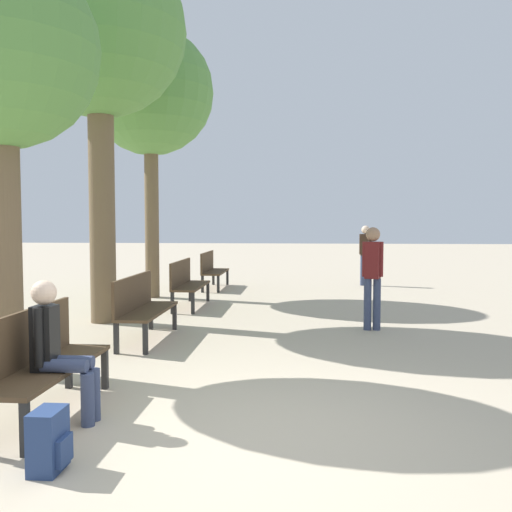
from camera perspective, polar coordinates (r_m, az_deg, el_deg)
ground_plane at (r=4.77m, az=-1.21°, el=-17.63°), size 80.00×80.00×0.00m
bench_row_0 at (r=5.42m, az=-20.92°, el=-9.33°), size 0.47×1.78×0.94m
bench_row_1 at (r=8.38m, az=-11.41°, el=-4.69°), size 0.47×1.78×0.94m
bench_row_2 at (r=11.47m, az=-6.98°, el=-2.46°), size 0.47×1.78×0.94m
bench_row_3 at (r=14.62m, az=-4.45°, el=-1.17°), size 0.47×1.78×0.94m
tree_row_1 at (r=10.47m, az=-15.40°, el=20.58°), size 2.89×2.89×6.35m
tree_row_2 at (r=13.35m, az=-10.51°, el=15.68°), size 2.81×2.81×6.00m
person_seated at (r=5.18m, az=-19.21°, el=-8.54°), size 0.55×0.31×1.22m
backpack at (r=4.35m, az=-19.99°, el=-17.00°), size 0.23×0.30×0.43m
pedestrian_near at (r=15.52m, az=10.88°, el=0.47°), size 0.32×0.26×1.60m
pedestrian_mid at (r=9.15m, az=11.58°, el=-1.52°), size 0.33×0.25×1.63m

